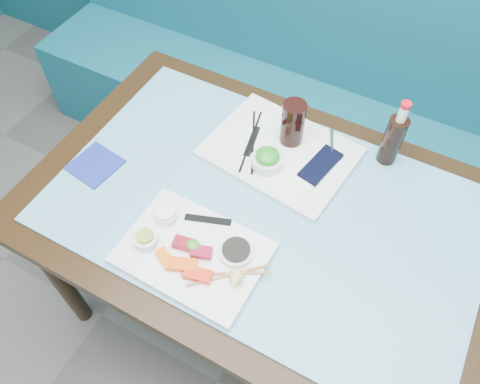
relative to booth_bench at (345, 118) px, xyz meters
The scene contains 34 objects.
booth_bench is the anchor object (origin of this frame).
dining_table 0.89m from the booth_bench, 90.00° to the right, with size 1.40×0.90×0.75m.
glass_top 0.92m from the booth_bench, 90.00° to the right, with size 1.22×0.76×0.01m, color #5FA1BE.
sashimi_plate 1.15m from the booth_bench, 95.32° to the right, with size 0.38×0.27×0.02m, color white.
salmon_left 1.21m from the booth_bench, 97.57° to the right, with size 0.06×0.03×0.02m, color #FF630A.
salmon_mid 1.20m from the booth_bench, 95.08° to the right, with size 0.07×0.04×0.02m, color #FC4A0A.
salmon_right 1.20m from the booth_bench, 92.53° to the right, with size 0.07×0.03×0.02m, color #FF260A.
tuna_left 1.15m from the booth_bench, 96.93° to the right, with size 0.06×0.04×0.02m, color maroon.
tuna_right 1.15m from the booth_bench, 94.01° to the right, with size 0.06×0.03×0.02m, color maroon.
seaweed_garnish 1.15m from the booth_bench, 95.63° to the right, with size 0.04×0.04×0.02m, color #3B8A1F.
ramekin_wasabi 1.21m from the booth_bench, 101.47° to the right, with size 0.07×0.07×0.03m, color white.
wasabi_fill 1.21m from the booth_bench, 101.47° to the right, with size 0.05×0.05×0.01m, color #7CA836.
ramekin_ginger 1.12m from the booth_bench, 102.18° to the right, with size 0.06×0.06×0.02m, color white.
ginger_fill 1.13m from the booth_bench, 102.18° to the right, with size 0.05×0.05×0.01m, color white.
soy_dish 1.10m from the booth_bench, 89.72° to the right, with size 0.09×0.09×0.02m, color white.
soy_fill 1.11m from the booth_bench, 89.72° to the right, with size 0.08×0.08×0.01m, color black.
lemon_wedge 1.18m from the booth_bench, 87.66° to the right, with size 0.04×0.04×0.04m, color #F0E572.
chopstick_sleeve 1.06m from the booth_bench, 96.77° to the right, with size 0.13×0.02×0.00m, color black.
wooden_chopstick_a 1.16m from the booth_bench, 89.47° to the right, with size 0.01×0.01×0.23m, color #A6764E.
wooden_chopstick_b 1.16m from the booth_bench, 88.95° to the right, with size 0.01×0.01×0.23m, color #A2784C.
serving_tray 0.75m from the booth_bench, 94.41° to the right, with size 0.44×0.33×0.02m, color white.
paper_placemat 0.75m from the booth_bench, 94.41° to the right, with size 0.33×0.24×0.00m, color white.
seaweed_bowl 0.83m from the booth_bench, 94.74° to the right, with size 0.10×0.10×0.04m, color white.
seaweed_salad 0.84m from the booth_bench, 94.74° to the right, with size 0.07×0.07×0.04m, color #20881F.
cola_glass 0.75m from the booth_bench, 93.84° to the right, with size 0.07×0.07×0.15m, color black.
navy_pouch 0.76m from the booth_bench, 82.32° to the right, with size 0.07×0.15×0.01m, color black.
fork 0.67m from the booth_bench, 81.46° to the right, with size 0.01×0.01×0.10m, color silver.
black_chopstick_a 0.78m from the booth_bench, 102.89° to the right, with size 0.01×0.01×0.26m, color black.
black_chopstick_b 0.78m from the booth_bench, 102.21° to the right, with size 0.01×0.01×0.26m, color black.
tray_sleeve 0.78m from the booth_bench, 102.55° to the right, with size 0.02×0.13×0.00m, color black.
cola_bottle_body 0.73m from the booth_bench, 63.39° to the right, with size 0.06×0.06×0.17m, color black.
cola_bottle_neck 0.80m from the booth_bench, 63.39° to the right, with size 0.03×0.03×0.05m, color white.
cola_bottle_cap 0.83m from the booth_bench, 63.39° to the right, with size 0.03×0.03×0.01m, color red.
blue_napkin 1.16m from the booth_bench, 119.17° to the right, with size 0.14×0.14×0.01m, color navy.
Camera 1 is at (0.30, 0.75, 1.88)m, focal length 35.00 mm.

